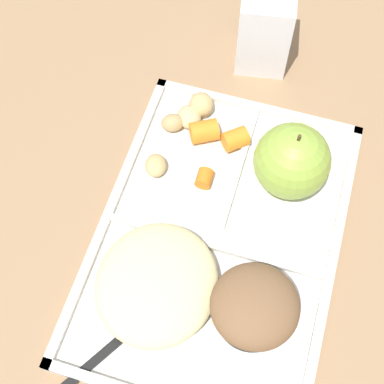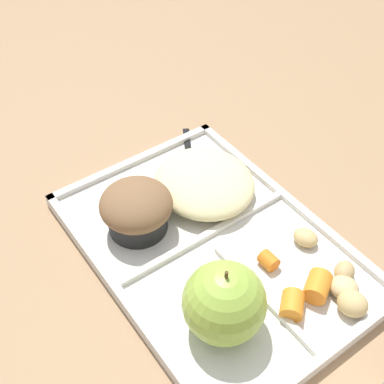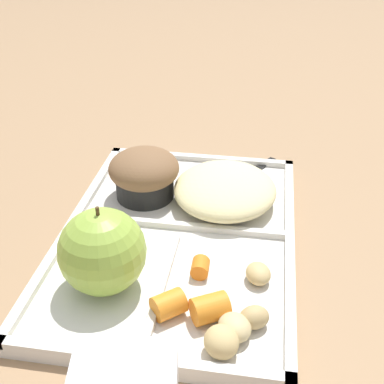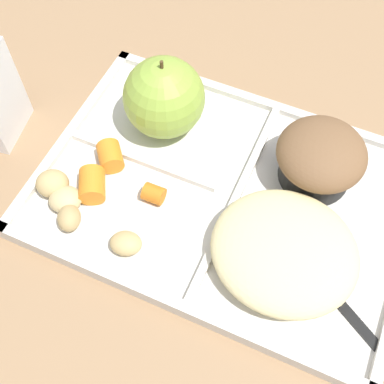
# 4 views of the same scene
# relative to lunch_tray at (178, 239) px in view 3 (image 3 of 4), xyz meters

# --- Properties ---
(ground) EXTENTS (6.00, 6.00, 0.00)m
(ground) POSITION_rel_lunch_tray_xyz_m (0.00, 0.00, -0.01)
(ground) COLOR #997551
(lunch_tray) EXTENTS (0.38, 0.27, 0.02)m
(lunch_tray) POSITION_rel_lunch_tray_xyz_m (0.00, 0.00, 0.00)
(lunch_tray) COLOR silver
(lunch_tray) RESTS_ON ground
(green_apple) EXTENTS (0.09, 0.09, 0.10)m
(green_apple) POSITION_rel_lunch_tray_xyz_m (-0.09, 0.06, 0.05)
(green_apple) COLOR #93B742
(green_apple) RESTS_ON lunch_tray
(bran_muffin) EXTENTS (0.09, 0.09, 0.06)m
(bran_muffin) POSITION_rel_lunch_tray_xyz_m (0.08, 0.06, 0.04)
(bran_muffin) COLOR black
(bran_muffin) RESTS_ON lunch_tray
(carrot_slice_large) EXTENTS (0.04, 0.04, 0.03)m
(carrot_slice_large) POSITION_rel_lunch_tray_xyz_m (-0.13, -0.01, 0.02)
(carrot_slice_large) COLOR orange
(carrot_slice_large) RESTS_ON lunch_tray
(carrot_slice_edge) EXTENTS (0.04, 0.04, 0.03)m
(carrot_slice_edge) POSITION_rel_lunch_tray_xyz_m (-0.12, -0.05, 0.02)
(carrot_slice_edge) COLOR orange
(carrot_slice_edge) RESTS_ON lunch_tray
(carrot_slice_diagonal) EXTENTS (0.02, 0.02, 0.02)m
(carrot_slice_diagonal) POSITION_rel_lunch_tray_xyz_m (-0.06, -0.04, 0.01)
(carrot_slice_diagonal) COLOR orange
(carrot_slice_diagonal) RESTS_ON lunch_tray
(potato_chunk_browned) EXTENTS (0.04, 0.04, 0.02)m
(potato_chunk_browned) POSITION_rel_lunch_tray_xyz_m (-0.14, -0.08, 0.02)
(potato_chunk_browned) COLOR tan
(potato_chunk_browned) RESTS_ON lunch_tray
(potato_chunk_golden) EXTENTS (0.03, 0.04, 0.02)m
(potato_chunk_golden) POSITION_rel_lunch_tray_xyz_m (-0.13, -0.09, 0.02)
(potato_chunk_golden) COLOR tan
(potato_chunk_golden) RESTS_ON lunch_tray
(potato_chunk_wedge) EXTENTS (0.04, 0.04, 0.03)m
(potato_chunk_wedge) POSITION_rel_lunch_tray_xyz_m (-0.16, -0.07, 0.02)
(potato_chunk_wedge) COLOR tan
(potato_chunk_wedge) RESTS_ON lunch_tray
(potato_chunk_large) EXTENTS (0.04, 0.03, 0.02)m
(potato_chunk_large) POSITION_rel_lunch_tray_xyz_m (-0.06, -0.10, 0.01)
(potato_chunk_large) COLOR tan
(potato_chunk_large) RESTS_ON lunch_tray
(egg_noodle_pile) EXTENTS (0.14, 0.13, 0.04)m
(egg_noodle_pile) POSITION_rel_lunch_tray_xyz_m (0.08, -0.05, 0.02)
(egg_noodle_pile) COLOR beige
(egg_noodle_pile) RESTS_ON lunch_tray
(meatball_front) EXTENTS (0.03, 0.03, 0.03)m
(meatball_front) POSITION_rel_lunch_tray_xyz_m (0.09, -0.07, 0.02)
(meatball_front) COLOR brown
(meatball_front) RESTS_ON lunch_tray
(meatball_side) EXTENTS (0.04, 0.04, 0.04)m
(meatball_side) POSITION_rel_lunch_tray_xyz_m (0.08, -0.04, 0.02)
(meatball_side) COLOR brown
(meatball_side) RESTS_ON lunch_tray
(meatball_back) EXTENTS (0.04, 0.04, 0.04)m
(meatball_back) POSITION_rel_lunch_tray_xyz_m (0.10, -0.04, 0.02)
(meatball_back) COLOR brown
(meatball_back) RESTS_ON lunch_tray
(plastic_fork) EXTENTS (0.14, 0.10, 0.00)m
(plastic_fork) POSITION_rel_lunch_tray_xyz_m (0.13, -0.06, 0.01)
(plastic_fork) COLOR black
(plastic_fork) RESTS_ON lunch_tray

